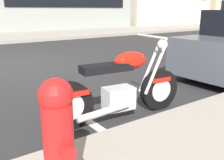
{
  "coord_description": "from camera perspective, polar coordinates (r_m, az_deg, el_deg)",
  "views": [
    {
      "loc": [
        -1.55,
        -6.97,
        1.43
      ],
      "look_at": [
        0.47,
        -4.12,
        0.47
      ],
      "focal_mm": 40.94,
      "sensor_mm": 36.0,
      "label": 1
    }
  ],
  "objects": [
    {
      "name": "ground_plane",
      "position": [
        7.28,
        -22.37,
        2.89
      ],
      "size": [
        260.0,
        260.0,
        0.0
      ],
      "primitive_type": "plane",
      "color": "#28282B"
    },
    {
      "name": "sidewalk_far_curb",
      "position": [
        19.66,
        8.49,
        11.25
      ],
      "size": [
        120.0,
        5.0,
        0.14
      ],
      "primitive_type": "cube",
      "color": "gray",
      "rests_on": "ground"
    },
    {
      "name": "parking_stall_stripe",
      "position": [
        3.55,
        -6.35,
        -8.4
      ],
      "size": [
        0.12,
        2.2,
        0.01
      ],
      "primitive_type": "cube",
      "color": "silver",
      "rests_on": "ground"
    },
    {
      "name": "parked_motorcycle",
      "position": [
        3.4,
        1.84,
        -1.91
      ],
      "size": [
        1.98,
        0.62,
        1.1
      ],
      "rotation": [
        0.0,
        0.0,
        -0.11
      ],
      "color": "black",
      "rests_on": "ground"
    },
    {
      "name": "fire_hydrant",
      "position": [
        1.87,
        -11.95,
        -11.59
      ],
      "size": [
        0.24,
        0.36,
        0.86
      ],
      "color": "red",
      "rests_on": "sidewalk_near_curb"
    }
  ]
}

